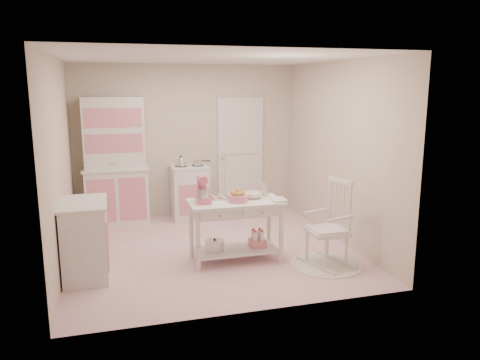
{
  "coord_description": "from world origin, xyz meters",
  "views": [
    {
      "loc": [
        -1.29,
        -6.09,
        2.26
      ],
      "look_at": [
        0.43,
        0.02,
        0.96
      ],
      "focal_mm": 35.0,
      "sensor_mm": 36.0,
      "label": 1
    }
  ],
  "objects_px": {
    "stand_mixer": "(203,190)",
    "base_cabinet": "(85,239)",
    "work_table": "(236,231)",
    "bread_basket": "(238,198)",
    "hutch": "(115,161)",
    "stove": "(190,192)",
    "rocking_chair": "(327,223)"
  },
  "relations": [
    {
      "from": "base_cabinet",
      "to": "hutch",
      "type": "bearing_deg",
      "value": 79.12
    },
    {
      "from": "hutch",
      "to": "stand_mixer",
      "type": "distance_m",
      "value": 2.35
    },
    {
      "from": "stove",
      "to": "rocking_chair",
      "type": "bearing_deg",
      "value": -62.83
    },
    {
      "from": "hutch",
      "to": "stove",
      "type": "relative_size",
      "value": 2.26
    },
    {
      "from": "base_cabinet",
      "to": "stand_mixer",
      "type": "height_order",
      "value": "stand_mixer"
    },
    {
      "from": "base_cabinet",
      "to": "stand_mixer",
      "type": "distance_m",
      "value": 1.53
    },
    {
      "from": "rocking_chair",
      "to": "work_table",
      "type": "distance_m",
      "value": 1.18
    },
    {
      "from": "work_table",
      "to": "bread_basket",
      "type": "relative_size",
      "value": 4.8
    },
    {
      "from": "work_table",
      "to": "hutch",
      "type": "bearing_deg",
      "value": 124.03
    },
    {
      "from": "rocking_chair",
      "to": "stove",
      "type": "bearing_deg",
      "value": 99.19
    },
    {
      "from": "hutch",
      "to": "work_table",
      "type": "height_order",
      "value": "hutch"
    },
    {
      "from": "base_cabinet",
      "to": "stove",
      "type": "bearing_deg",
      "value": 52.56
    },
    {
      "from": "stove",
      "to": "bread_basket",
      "type": "height_order",
      "value": "stove"
    },
    {
      "from": "rocking_chair",
      "to": "stand_mixer",
      "type": "distance_m",
      "value": 1.62
    },
    {
      "from": "hutch",
      "to": "work_table",
      "type": "distance_m",
      "value": 2.66
    },
    {
      "from": "hutch",
      "to": "work_table",
      "type": "relative_size",
      "value": 1.73
    },
    {
      "from": "hutch",
      "to": "rocking_chair",
      "type": "relative_size",
      "value": 1.89
    },
    {
      "from": "rocking_chair",
      "to": "bread_basket",
      "type": "bearing_deg",
      "value": 140.15
    },
    {
      "from": "hutch",
      "to": "rocking_chair",
      "type": "height_order",
      "value": "hutch"
    },
    {
      "from": "hutch",
      "to": "stove",
      "type": "distance_m",
      "value": 1.33
    },
    {
      "from": "stove",
      "to": "base_cabinet",
      "type": "bearing_deg",
      "value": -127.44
    },
    {
      "from": "work_table",
      "to": "stand_mixer",
      "type": "height_order",
      "value": "stand_mixer"
    },
    {
      "from": "work_table",
      "to": "stove",
      "type": "bearing_deg",
      "value": 96.62
    },
    {
      "from": "stove",
      "to": "stand_mixer",
      "type": "relative_size",
      "value": 2.71
    },
    {
      "from": "stand_mixer",
      "to": "rocking_chair",
      "type": "bearing_deg",
      "value": -16.16
    },
    {
      "from": "work_table",
      "to": "bread_basket",
      "type": "height_order",
      "value": "bread_basket"
    },
    {
      "from": "stand_mixer",
      "to": "base_cabinet",
      "type": "bearing_deg",
      "value": -176.16
    },
    {
      "from": "stove",
      "to": "base_cabinet",
      "type": "distance_m",
      "value": 2.66
    },
    {
      "from": "rocking_chair",
      "to": "work_table",
      "type": "bearing_deg",
      "value": 138.24
    },
    {
      "from": "stove",
      "to": "rocking_chair",
      "type": "distance_m",
      "value": 2.88
    },
    {
      "from": "rocking_chair",
      "to": "work_table",
      "type": "xyz_separation_m",
      "value": [
        -1.07,
        0.47,
        -0.15
      ]
    },
    {
      "from": "work_table",
      "to": "stand_mixer",
      "type": "bearing_deg",
      "value": 177.27
    }
  ]
}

